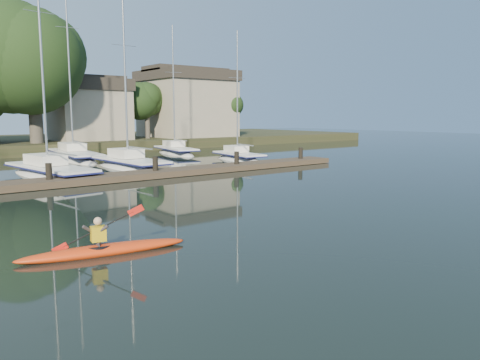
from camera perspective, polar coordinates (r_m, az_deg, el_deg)
ground at (r=14.80m, az=5.14°, el=-6.30°), size 160.00×160.00×0.00m
kayak at (r=12.92m, az=-16.29°, el=-7.95°), size 4.44×1.40×1.41m
dock at (r=26.56m, az=-15.98°, el=0.26°), size 34.00×2.00×1.80m
sailboat_2 at (r=29.58m, az=-22.09°, el=-0.04°), size 3.61×9.94×16.09m
sailboat_3 at (r=32.56m, az=-13.26°, el=1.01°), size 2.77×8.88×14.14m
sailboat_4 at (r=37.48m, az=-0.19°, el=2.16°), size 2.95×6.88×11.32m
sailboat_6 at (r=40.20m, az=-19.49°, el=2.07°), size 3.30×11.36×17.81m
sailboat_7 at (r=43.68m, az=-7.85°, el=2.92°), size 3.37×8.22×12.87m
shore at (r=52.00m, az=-25.53°, el=6.80°), size 90.00×25.25×12.75m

